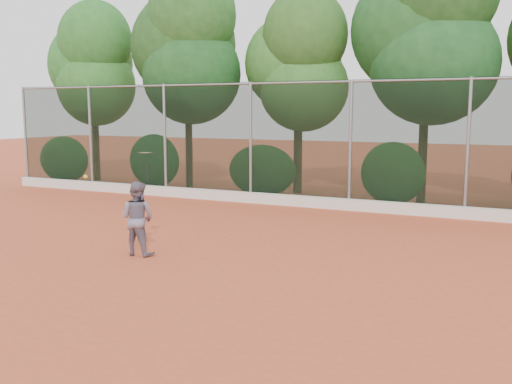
% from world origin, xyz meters
% --- Properties ---
extents(ground, '(80.00, 80.00, 0.00)m').
position_xyz_m(ground, '(0.00, 0.00, 0.00)').
color(ground, '#C24E2E').
rests_on(ground, ground).
extents(concrete_curb, '(24.00, 0.20, 0.30)m').
position_xyz_m(concrete_curb, '(0.00, 6.82, 0.15)').
color(concrete_curb, silver).
rests_on(concrete_curb, ground).
extents(tennis_player, '(0.70, 0.56, 1.39)m').
position_xyz_m(tennis_player, '(-2.18, 0.44, 0.69)').
color(tennis_player, slate).
rests_on(tennis_player, ground).
extents(chainlink_fence, '(24.09, 0.09, 3.50)m').
position_xyz_m(chainlink_fence, '(-0.00, 7.00, 1.86)').
color(chainlink_fence, black).
rests_on(chainlink_fence, ground).
extents(foliage_backdrop, '(23.70, 3.63, 7.55)m').
position_xyz_m(foliage_backdrop, '(-0.55, 8.98, 4.40)').
color(foliage_backdrop, '#48331C').
rests_on(foliage_backdrop, ground).
extents(tennis_racket, '(0.35, 0.35, 0.50)m').
position_xyz_m(tennis_racket, '(-1.92, 0.38, 1.89)').
color(tennis_racket, black).
rests_on(tennis_racket, ground).
extents(tennis_ball_in_flight, '(0.07, 0.07, 0.07)m').
position_xyz_m(tennis_ball_in_flight, '(-3.22, 0.26, 1.44)').
color(tennis_ball_in_flight, gold).
rests_on(tennis_ball_in_flight, ground).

